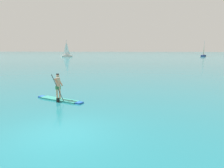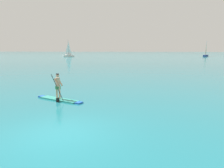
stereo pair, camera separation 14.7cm
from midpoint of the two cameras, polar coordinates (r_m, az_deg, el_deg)
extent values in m
plane|color=#1E727F|center=(8.60, -13.32, -12.72)|extent=(440.00, 440.00, 0.00)
cube|color=teal|center=(13.84, -13.74, -4.05)|extent=(2.87, 1.70, 0.08)
cube|color=blue|center=(12.77, -8.61, -5.01)|extent=(0.50, 0.53, 0.08)
cube|color=blue|center=(15.00, -18.10, -3.20)|extent=(0.47, 0.47, 0.08)
cylinder|color=tan|center=(13.70, -13.66, -2.26)|extent=(0.11, 0.11, 0.81)
cylinder|color=tan|center=(13.87, -14.37, -2.15)|extent=(0.11, 0.11, 0.81)
cube|color=#338C4C|center=(13.73, -14.07, -0.91)|extent=(0.33, 0.31, 0.22)
cylinder|color=tan|center=(13.67, -14.13, 0.56)|extent=(0.26, 0.26, 0.53)
sphere|color=tan|center=(13.62, -14.20, 2.23)|extent=(0.21, 0.21, 0.21)
cylinder|color=black|center=(13.61, -14.21, 2.62)|extent=(0.18, 0.18, 0.06)
cylinder|color=tan|center=(13.75, -13.53, 0.54)|extent=(0.41, 0.24, 0.53)
cylinder|color=tan|center=(13.53, -14.44, 0.36)|extent=(0.41, 0.24, 0.53)
cylinder|color=black|center=(13.19, -14.25, -0.93)|extent=(0.90, 0.44, 1.56)
cube|color=black|center=(13.35, -14.12, -4.28)|extent=(0.15, 0.22, 0.32)
cube|color=white|center=(90.19, -11.57, 7.43)|extent=(4.54, 3.21, 0.56)
cylinder|color=#B2B2B7|center=(90.14, -11.65, 9.62)|extent=(0.12, 0.12, 6.33)
pyramid|color=white|center=(90.14, -11.64, 9.37)|extent=(1.89, 0.84, 5.32)
cube|color=silver|center=(90.17, -11.58, 7.72)|extent=(1.84, 1.54, 0.34)
cube|color=navy|center=(98.19, 23.96, 6.99)|extent=(3.56, 5.79, 0.63)
cylinder|color=#B2B2B7|center=(98.15, 24.09, 8.91)|extent=(0.12, 0.12, 5.96)
pyramid|color=beige|center=(98.15, 24.08, 8.75)|extent=(1.03, 2.39, 5.22)
camera|label=1|loc=(0.07, -89.72, 0.05)|focal=33.92mm
camera|label=2|loc=(0.07, 90.28, -0.05)|focal=33.92mm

